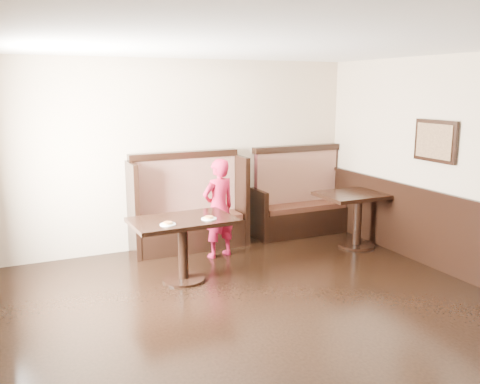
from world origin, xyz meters
TOP-DOWN VIEW (x-y plane):
  - ground at (0.00, 0.00)m, footprint 7.00×7.00m
  - room_shell at (-0.30, 0.28)m, footprint 7.00×7.00m
  - booth_main at (0.00, 3.30)m, footprint 1.75×0.72m
  - booth_neighbor at (1.95, 3.29)m, footprint 1.65×0.72m
  - table_main at (-0.50, 2.04)m, footprint 1.28×0.83m
  - table_neighbor at (2.36, 2.29)m, footprint 1.20×0.79m
  - child at (0.26, 2.72)m, footprint 0.58×0.45m
  - pizza_plate_left at (-0.74, 1.85)m, footprint 0.19×0.19m
  - pizza_plate_right at (-0.20, 1.90)m, footprint 0.19×0.19m

SIDE VIEW (x-z plane):
  - ground at x=0.00m, z-range 0.00..0.00m
  - booth_neighbor at x=1.95m, z-range -0.24..1.21m
  - booth_main at x=0.00m, z-range -0.20..1.25m
  - table_main at x=-0.50m, z-range 0.21..1.01m
  - table_neighbor at x=2.36m, z-range 0.21..1.04m
  - room_shell at x=-0.30m, z-range -2.83..4.17m
  - child at x=0.26m, z-range 0.00..1.42m
  - pizza_plate_left at x=-0.74m, z-range 0.80..0.83m
  - pizza_plate_right at x=-0.20m, z-range 0.80..0.83m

